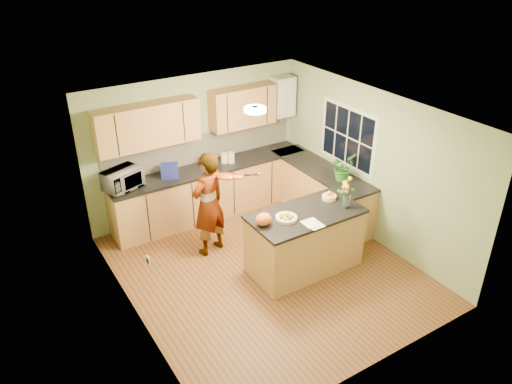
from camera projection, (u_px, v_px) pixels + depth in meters
floor at (266, 269)px, 7.61m from camera, size 4.50×4.50×0.00m
ceiling at (267, 113)px, 6.44m from camera, size 4.00×4.50×0.02m
wall_back at (196, 145)px, 8.71m from camera, size 4.00×0.02×2.50m
wall_front at (381, 283)px, 5.34m from camera, size 4.00×0.02×2.50m
wall_left at (129, 239)px, 6.09m from camera, size 0.02×4.50×2.50m
wall_right at (371, 166)px, 7.96m from camera, size 0.02×4.50×2.50m
back_counter at (211, 190)px, 8.90m from camera, size 3.64×0.62×0.94m
right_counter at (320, 192)px, 8.82m from camera, size 0.62×2.24×0.94m
splashback at (202, 147)px, 8.77m from camera, size 3.60×0.02×0.52m
upper_cabinets at (189, 117)px, 8.22m from camera, size 3.20×0.34×0.70m
boiler at (282, 96)px, 9.08m from camera, size 0.40×0.30×0.86m
window_right at (347, 137)px, 8.27m from camera, size 0.01×1.30×1.05m
light_switch at (148, 260)px, 5.62m from camera, size 0.02×0.09×0.09m
ceiling_lamp at (255, 109)px, 6.68m from camera, size 0.30×0.30×0.07m
peninsula_island at (305, 241)px, 7.44m from camera, size 1.68×0.86×0.96m
fruit_dish at (286, 217)px, 7.03m from camera, size 0.31×0.31×0.11m
orange_bowl at (329, 196)px, 7.56m from camera, size 0.22×0.22×0.13m
flower_vase at (348, 188)px, 7.21m from camera, size 0.26×0.26×0.49m
orange_bag at (264, 219)px, 6.89m from camera, size 0.29×0.27×0.18m
papers at (313, 224)px, 6.94m from camera, size 0.21×0.29×0.01m
violinist at (209, 204)px, 7.67m from camera, size 0.72×0.58×1.72m
violin at (226, 176)px, 7.35m from camera, size 0.71×0.62×0.18m
microwave at (122, 179)px, 7.87m from camera, size 0.69×0.57×0.32m
blue_box at (170, 171)px, 8.26m from camera, size 0.34×0.30×0.23m
kettle at (207, 160)px, 8.63m from camera, size 0.16×0.16×0.29m
jar_cream at (224, 158)px, 8.77m from camera, size 0.15×0.15×0.18m
jar_white at (231, 158)px, 8.78m from camera, size 0.14×0.14×0.19m
potted_plant at (342, 167)px, 8.11m from camera, size 0.51×0.48×0.45m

